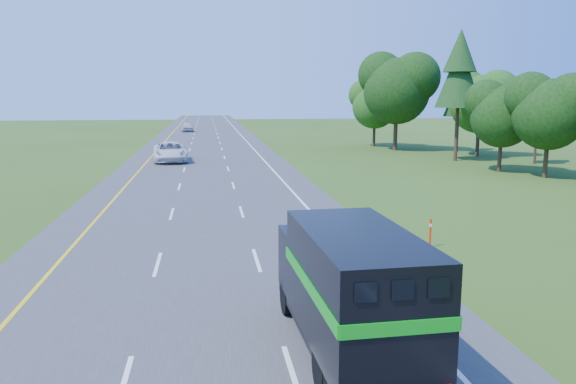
% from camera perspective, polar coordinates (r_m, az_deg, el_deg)
% --- Properties ---
extents(road, '(15.00, 260.00, 0.04)m').
position_cam_1_polar(road, '(50.75, -8.31, 2.71)').
color(road, '#38383A').
rests_on(road, ground).
extents(lane_markings, '(11.15, 260.00, 0.01)m').
position_cam_1_polar(lane_markings, '(50.74, -8.32, 2.74)').
color(lane_markings, yellow).
rests_on(lane_markings, road).
extents(horse_truck, '(2.47, 7.26, 3.19)m').
position_cam_1_polar(horse_truck, '(13.28, 6.28, -9.70)').
color(horse_truck, black).
rests_on(horse_truck, road).
extents(white_suv, '(3.60, 6.84, 1.83)m').
position_cam_1_polar(white_suv, '(54.03, -11.87, 4.03)').
color(white_suv, silver).
rests_on(white_suv, road).
extents(far_car, '(2.16, 4.86, 1.62)m').
position_cam_1_polar(far_car, '(99.10, -10.21, 6.54)').
color(far_car, '#B4B4BB').
rests_on(far_car, road).
extents(delineator, '(0.10, 0.05, 1.20)m').
position_cam_1_polar(delineator, '(23.76, 14.26, -3.96)').
color(delineator, red).
rests_on(delineator, ground).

